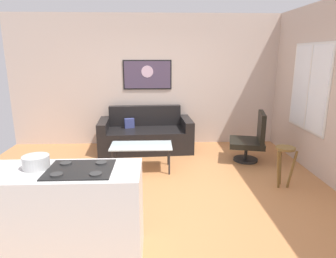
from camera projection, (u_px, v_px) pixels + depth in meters
ground at (160, 190)px, 4.48m from camera, size 6.40×6.40×0.04m
back_wall at (158, 81)px, 6.48m from camera, size 6.40×0.05×2.80m
right_wall at (331, 93)px, 4.53m from camera, size 0.05×6.40×2.80m
couch at (146, 136)px, 6.25m from camera, size 1.95×1.00×0.89m
coffee_table at (141, 147)px, 5.12m from camera, size 1.05×0.54×0.45m
armchair at (252, 139)px, 5.54m from camera, size 0.76×0.77×0.94m
bar_stool at (285, 157)px, 4.44m from camera, size 0.33×0.32×0.63m
kitchen_counter at (51, 216)px, 2.85m from camera, size 1.74×0.62×0.95m
mixing_bowl at (36, 162)px, 2.77m from camera, size 0.24×0.24×0.12m
wall_painting at (147, 75)px, 6.40m from camera, size 1.04×0.03×0.63m
window at (309, 87)px, 5.10m from camera, size 0.03×1.24×1.49m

